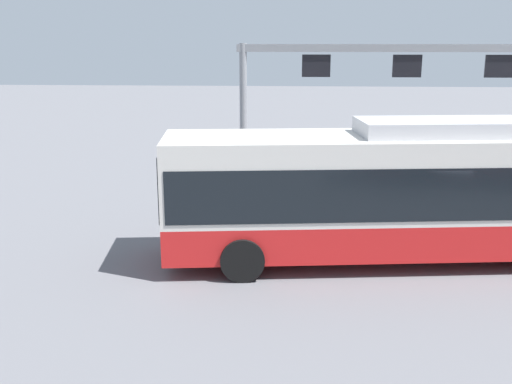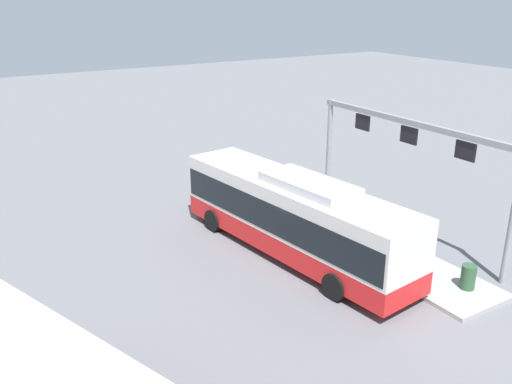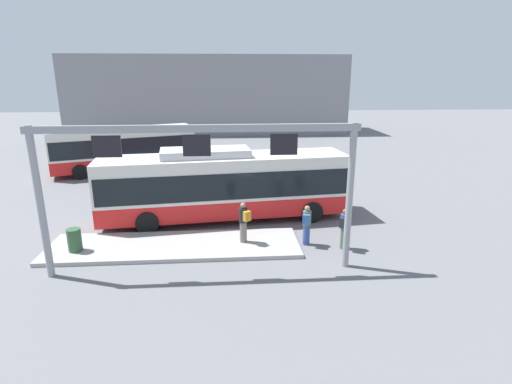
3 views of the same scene
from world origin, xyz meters
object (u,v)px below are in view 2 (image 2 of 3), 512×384
person_waiting_near (309,195)px  trash_bin (468,277)px  person_boarding (300,185)px  bus_main (293,213)px  person_waiting_mid (342,209)px

person_waiting_near → trash_bin: bearing=109.8°
person_boarding → person_waiting_near: 1.49m
person_waiting_near → trash_bin: 9.08m
person_waiting_near → person_boarding: bearing=-91.4°
bus_main → person_waiting_near: 4.75m
person_waiting_near → bus_main: bearing=63.1°
person_waiting_mid → person_waiting_near: bearing=-126.1°
person_waiting_mid → person_boarding: bearing=-132.6°
person_boarding → person_waiting_near: same height
bus_main → person_waiting_near: bearing=-51.6°
bus_main → trash_bin: bus_main is taller
person_waiting_mid → trash_bin: size_ratio=1.86×
person_waiting_near → person_waiting_mid: size_ratio=1.00×
person_waiting_near → person_waiting_mid: (-2.55, 0.09, 0.16)m
person_boarding → trash_bin: (-10.48, 0.21, -0.28)m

